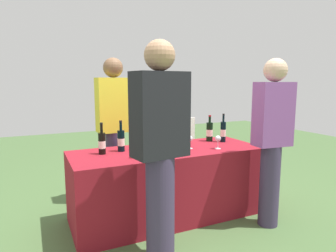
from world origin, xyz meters
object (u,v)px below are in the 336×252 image
object	(u,v)px
wine_bottle_3	(157,139)
wine_glass_3	(218,139)
wine_bottle_4	(176,136)
server_pouring	(115,124)
wine_bottle_6	(210,132)
menu_board	(181,151)
wine_glass_0	(137,148)
wine_glass_2	(190,139)
wine_bottle_5	(186,135)
wine_bottle_1	(121,140)
wine_bottle_0	(102,143)
wine_bottle_7	(223,132)
guest_0	(160,145)
wine_glass_1	(182,141)
wine_bottle_2	(141,140)
guest_1	(272,136)

from	to	relation	value
wine_bottle_3	wine_glass_3	distance (m)	0.65
wine_bottle_4	server_pouring	bearing A→B (deg)	134.02
wine_bottle_6	menu_board	xyz separation A→B (m)	(-0.01, 0.71, -0.39)
menu_board	wine_bottle_4	bearing A→B (deg)	-127.23
wine_glass_0	server_pouring	size ratio (longest dim) A/B	0.08
wine_bottle_4	wine_glass_2	bearing A→B (deg)	-67.52
wine_bottle_5	wine_bottle_6	xyz separation A→B (m)	(0.37, 0.09, -0.00)
menu_board	wine_bottle_1	bearing A→B (deg)	-150.74
wine_bottle_0	wine_bottle_1	bearing A→B (deg)	10.40
wine_bottle_7	menu_board	bearing A→B (deg)	99.31
wine_bottle_1	menu_board	xyz separation A→B (m)	(1.10, 0.77, -0.38)
server_pouring	guest_0	xyz separation A→B (m)	(-0.00, -1.37, 0.02)
wine_bottle_1	wine_glass_1	world-z (taller)	wine_bottle_1
wine_bottle_6	server_pouring	world-z (taller)	server_pouring
wine_bottle_6	wine_bottle_7	size ratio (longest dim) A/B	0.93
wine_bottle_2	wine_bottle_7	bearing A→B (deg)	0.70
wine_glass_3	menu_board	world-z (taller)	menu_board
server_pouring	wine_bottle_3	bearing A→B (deg)	114.31
wine_bottle_2	server_pouring	xyz separation A→B (m)	(-0.12, 0.60, 0.09)
wine_glass_0	wine_bottle_4	bearing A→B (deg)	28.87
wine_bottle_4	wine_bottle_6	distance (m)	0.49
guest_0	wine_bottle_6	bearing A→B (deg)	32.47
wine_bottle_2	wine_glass_0	bearing A→B (deg)	-117.86
wine_bottle_4	wine_glass_1	bearing A→B (deg)	-102.20
wine_glass_0	wine_glass_3	bearing A→B (deg)	-0.23
guest_0	wine_bottle_5	bearing A→B (deg)	42.10
wine_glass_1	guest_0	size ratio (longest dim) A/B	0.09
wine_bottle_3	wine_glass_1	xyz separation A→B (m)	(0.19, -0.22, -0.00)
wine_bottle_3	wine_glass_3	bearing A→B (deg)	-25.38
wine_bottle_1	wine_glass_1	distance (m)	0.62
wine_bottle_4	wine_bottle_5	world-z (taller)	wine_bottle_5
wine_bottle_0	wine_glass_3	world-z (taller)	wine_bottle_0
wine_bottle_3	server_pouring	distance (m)	0.67
wine_glass_1	menu_board	distance (m)	1.22
wine_glass_1	wine_bottle_6	bearing A→B (deg)	30.99
wine_glass_1	server_pouring	world-z (taller)	server_pouring
wine_bottle_0	wine_bottle_7	xyz separation A→B (m)	(1.43, -0.00, 0.01)
wine_bottle_0	wine_glass_3	xyz separation A→B (m)	(1.17, -0.29, -0.01)
wine_bottle_0	server_pouring	xyz separation A→B (m)	(0.28, 0.58, 0.09)
menu_board	wine_glass_3	bearing A→B (deg)	-102.92
server_pouring	guest_0	size ratio (longest dim) A/B	0.98
wine_glass_2	wine_bottle_6	bearing A→B (deg)	31.64
wine_glass_1	wine_bottle_0	bearing A→B (deg)	163.69
wine_bottle_0	menu_board	size ratio (longest dim) A/B	0.34
wine_glass_2	wine_bottle_3	bearing A→B (deg)	155.58
wine_bottle_5	wine_glass_2	xyz separation A→B (m)	(-0.05, -0.17, -0.01)
wine_bottle_0	wine_glass_0	bearing A→B (deg)	-47.54
guest_1	guest_0	bearing A→B (deg)	-169.79
wine_bottle_0	wine_bottle_5	xyz separation A→B (m)	(0.94, 0.02, 0.01)
wine_glass_0	wine_bottle_1	bearing A→B (deg)	99.91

